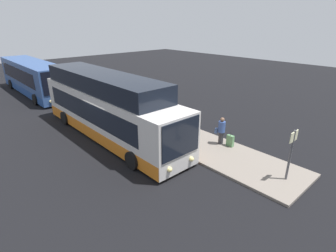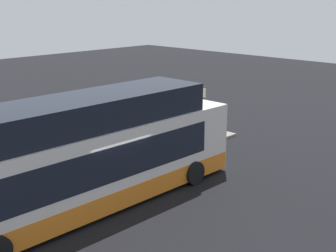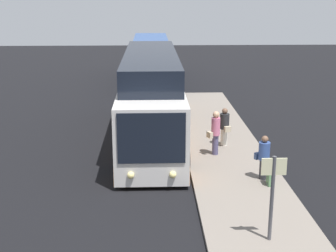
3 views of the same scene
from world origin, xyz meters
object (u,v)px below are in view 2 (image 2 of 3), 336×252
at_px(passenger_boarding, 104,143).
at_px(passenger_with_bags, 72,149).
at_px(bus_lead, 80,162).
at_px(suitcase, 137,135).
at_px(sign_post, 201,104).
at_px(passenger_waiting, 130,128).

relative_size(passenger_boarding, passenger_with_bags, 1.10).
bearing_deg(bus_lead, suitcase, 33.29).
bearing_deg(sign_post, suitcase, 165.61).
bearing_deg(passenger_with_bags, suitcase, 84.37).
relative_size(bus_lead, passenger_waiting, 7.87).
bearing_deg(suitcase, passenger_boarding, -154.96).
xyz_separation_m(bus_lead, suitcase, (6.20, 4.07, -1.26)).
height_order(passenger_waiting, suitcase, passenger_waiting).
height_order(bus_lead, sign_post, bus_lead).
bearing_deg(passenger_waiting, passenger_boarding, 89.11).
relative_size(passenger_waiting, suitcase, 1.79).
height_order(passenger_with_bags, suitcase, passenger_with_bags).
bearing_deg(passenger_boarding, suitcase, 179.47).
relative_size(passenger_boarding, suitcase, 2.04).
relative_size(passenger_waiting, passenger_with_bags, 0.97).
bearing_deg(passenger_waiting, suitcase, -103.69).
bearing_deg(sign_post, passenger_with_bags, 179.98).
relative_size(passenger_boarding, sign_post, 0.77).
bearing_deg(bus_lead, passenger_with_bags, 59.91).
height_order(bus_lead, passenger_boarding, bus_lead).
height_order(passenger_boarding, passenger_waiting, passenger_boarding).
distance_m(passenger_waiting, suitcase, 0.78).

